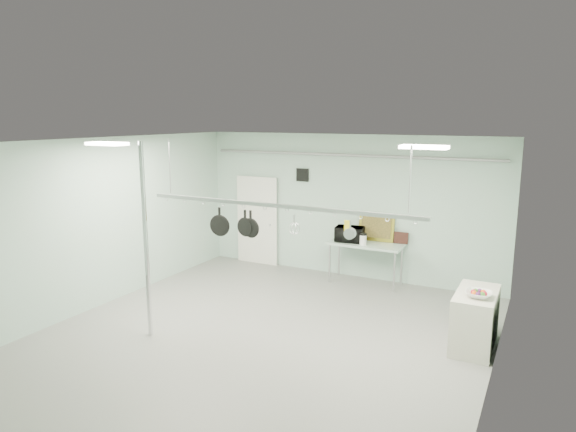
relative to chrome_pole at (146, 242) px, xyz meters
The scene contains 25 objects.
floor 2.41m from the chrome_pole, 19.44° to the left, with size 8.00×8.00×0.00m, color gray.
ceiling 2.40m from the chrome_pole, 19.44° to the left, with size 7.00×8.00×0.02m, color silver.
back_wall 4.89m from the chrome_pole, 69.68° to the left, with size 7.00×0.02×3.20m, color #A1C1B7.
right_wall 5.22m from the chrome_pole, ahead, with size 0.02×8.00×3.20m, color #A1C1B7.
door 4.61m from the chrome_pole, 97.53° to the left, with size 1.10×0.10×2.20m, color silver.
wall_vent 4.65m from the chrome_pole, 82.52° to the left, with size 0.30×0.04×0.30m, color black.
conduit_pipe 4.95m from the chrome_pole, 69.30° to the left, with size 0.07×0.07×6.60m, color gray.
chrome_pole is the anchor object (origin of this frame).
prep_table 4.85m from the chrome_pole, 61.29° to the left, with size 1.60×0.70×0.91m.
side_cabinet 5.37m from the chrome_pole, 22.41° to the left, with size 0.60×1.20×0.90m, color beige.
pot_rack 2.19m from the chrome_pole, 25.35° to the left, with size 4.80×0.06×1.00m.
light_panel_left 1.65m from the chrome_pole, 158.20° to the right, with size 0.65×0.30×0.05m, color white.
light_panel_right 4.55m from the chrome_pole, 16.31° to the left, with size 0.65×0.30×0.05m, color white.
microwave 4.63m from the chrome_pole, 65.11° to the left, with size 0.59×0.40×0.33m, color black.
coffee_canister 4.66m from the chrome_pole, 60.21° to the left, with size 0.14×0.14×0.22m, color white.
painting_large 5.13m from the chrome_pole, 61.65° to the left, with size 0.78×0.05×0.58m, color gold.
painting_small 5.43m from the chrome_pole, 56.49° to the left, with size 0.30×0.04×0.25m, color black.
fruit_bowl 5.25m from the chrome_pole, 19.93° to the left, with size 0.39×0.39×0.09m, color silver.
skillet_left 1.24m from the chrome_pole, 47.66° to the left, with size 0.36×0.06×0.48m, color black, non-canonical shape.
skillet_mid 1.71m from the chrome_pole, 32.18° to the left, with size 0.33×0.06×0.44m, color black, non-canonical shape.
skillet_right 1.62m from the chrome_pole, 34.19° to the left, with size 0.31×0.06×0.43m, color black, non-canonical shape.
whisk 2.42m from the chrome_pole, 22.02° to the left, with size 0.18×0.18×0.33m, color #BABABF, non-canonical shape.
grater 3.25m from the chrome_pole, 16.21° to the left, with size 0.08×0.02×0.20m, color yellow, non-canonical shape.
saucepan 3.29m from the chrome_pole, 15.97° to the left, with size 0.17×0.09×0.29m, color #A9A9AD, non-canonical shape.
fruit_cluster 5.25m from the chrome_pole, 19.93° to the left, with size 0.24×0.24×0.09m, color #B41027, non-canonical shape.
Camera 1 is at (4.01, -6.68, 3.58)m, focal length 32.00 mm.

